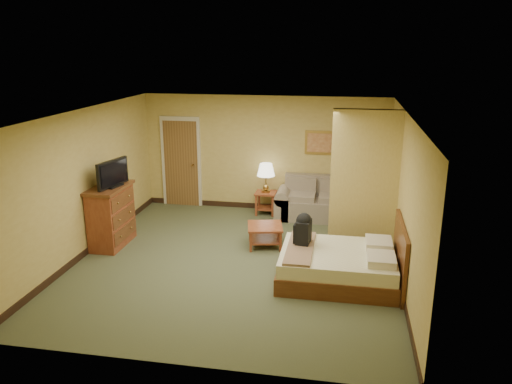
% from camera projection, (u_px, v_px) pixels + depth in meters
% --- Properties ---
extents(floor, '(6.00, 6.00, 0.00)m').
position_uv_depth(floor, '(236.00, 261.00, 8.77)').
color(floor, '#495034').
rests_on(floor, ground).
extents(ceiling, '(6.00, 6.00, 0.00)m').
position_uv_depth(ceiling, '(235.00, 113.00, 8.03)').
color(ceiling, white).
rests_on(ceiling, back_wall).
extents(back_wall, '(5.50, 0.02, 2.60)m').
position_uv_depth(back_wall, '(264.00, 154.00, 11.23)').
color(back_wall, tan).
rests_on(back_wall, floor).
extents(left_wall, '(0.02, 6.00, 2.60)m').
position_uv_depth(left_wall, '(85.00, 183.00, 8.86)').
color(left_wall, tan).
rests_on(left_wall, floor).
extents(right_wall, '(0.02, 6.00, 2.60)m').
position_uv_depth(right_wall, '(404.00, 199.00, 7.93)').
color(right_wall, tan).
rests_on(right_wall, floor).
extents(partition, '(1.20, 0.15, 2.60)m').
position_uv_depth(partition, '(364.00, 182.00, 8.91)').
color(partition, tan).
rests_on(partition, floor).
extents(door, '(0.94, 0.16, 2.10)m').
position_uv_depth(door, '(181.00, 162.00, 11.60)').
color(door, beige).
rests_on(door, floor).
extents(baseboard, '(5.50, 0.02, 0.12)m').
position_uv_depth(baseboard, '(264.00, 206.00, 11.57)').
color(baseboard, black).
rests_on(baseboard, floor).
extents(loveseat, '(1.79, 0.83, 0.91)m').
position_uv_depth(loveseat, '(317.00, 205.00, 10.90)').
color(loveseat, gray).
rests_on(loveseat, floor).
extents(side_table, '(0.46, 0.46, 0.51)m').
position_uv_depth(side_table, '(266.00, 199.00, 11.16)').
color(side_table, maroon).
rests_on(side_table, floor).
extents(table_lamp, '(0.39, 0.39, 0.65)m').
position_uv_depth(table_lamp, '(266.00, 171.00, 10.97)').
color(table_lamp, '#A07C3B').
rests_on(table_lamp, side_table).
extents(coffee_table, '(0.76, 0.76, 0.41)m').
position_uv_depth(coffee_table, '(265.00, 231.00, 9.36)').
color(coffee_table, maroon).
rests_on(coffee_table, floor).
extents(wall_picture, '(0.67, 0.04, 0.52)m').
position_uv_depth(wall_picture, '(320.00, 143.00, 10.91)').
color(wall_picture, '#B78E3F').
rests_on(wall_picture, back_wall).
extents(dresser, '(0.57, 1.08, 1.15)m').
position_uv_depth(dresser, '(111.00, 216.00, 9.35)').
color(dresser, maroon).
rests_on(dresser, floor).
extents(tv, '(0.28, 0.81, 0.50)m').
position_uv_depth(tv, '(113.00, 174.00, 9.10)').
color(tv, black).
rests_on(tv, dresser).
extents(bed, '(1.91, 1.57, 1.02)m').
position_uv_depth(bed, '(342.00, 265.00, 7.99)').
color(bed, '#532913').
rests_on(bed, floor).
extents(backpack, '(0.26, 0.34, 0.55)m').
position_uv_depth(backpack, '(304.00, 228.00, 8.11)').
color(backpack, black).
rests_on(backpack, bed).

